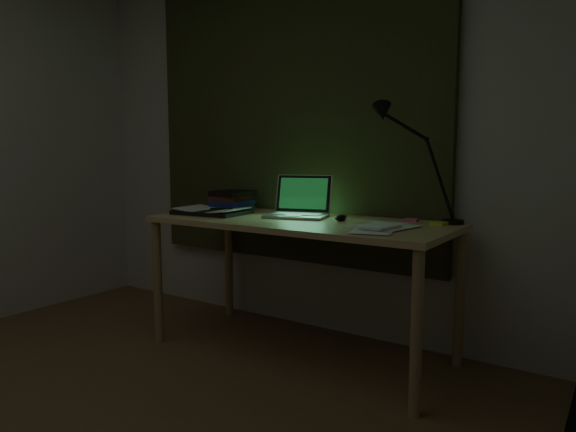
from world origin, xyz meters
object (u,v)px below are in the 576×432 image
laptop (296,196)px  open_textbook (212,211)px  desk (300,287)px  loose_papers (372,226)px  desk_lamp (455,167)px  book_stack (232,200)px

laptop → open_textbook: laptop is taller
desk → laptop: 0.53m
loose_papers → desk_lamp: size_ratio=0.55×
desk → open_textbook: open_textbook is taller
open_textbook → desk_lamp: bearing=9.7°
open_textbook → loose_papers: open_textbook is taller
loose_papers → book_stack: bearing=166.7°
book_stack → loose_papers: 1.17m
loose_papers → desk_lamp: desk_lamp is taller
desk → loose_papers: 0.64m
laptop → loose_papers: bearing=-32.0°
desk → open_textbook: (-0.60, -0.07, 0.41)m
loose_papers → desk_lamp: bearing=53.8°
book_stack → laptop: bearing=-10.1°
laptop → loose_papers: size_ratio=1.18×
open_textbook → laptop: bearing=9.8°
desk → desk_lamp: bearing=21.3°
desk → desk_lamp: desk_lamp is taller
open_textbook → desk_lamp: (1.38, 0.37, 0.28)m
open_textbook → book_stack: 0.26m
laptop → desk_lamp: bearing=-0.5°
laptop → desk_lamp: desk_lamp is taller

